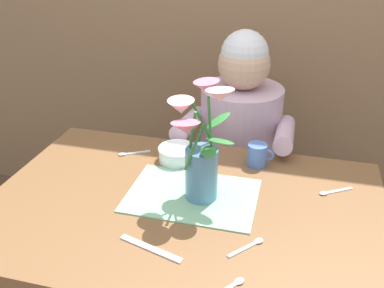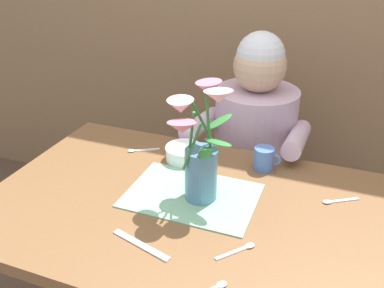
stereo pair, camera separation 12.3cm
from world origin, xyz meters
name	(u,v)px [view 1 (the left image)]	position (x,y,z in m)	size (l,w,h in m)	color
dining_table	(184,229)	(0.00, 0.00, 0.64)	(1.20, 0.80, 0.74)	brown
seated_person	(238,160)	(0.08, 0.62, 0.56)	(0.45, 0.47, 1.14)	#4C4C56
striped_placemat	(192,195)	(0.02, 0.04, 0.74)	(0.40, 0.28, 0.01)	#7AB289
flower_vase	(201,150)	(0.04, 0.04, 0.91)	(0.21, 0.26, 0.37)	teal
ceramic_bowl	(177,153)	(-0.09, 0.24, 0.77)	(0.14, 0.14, 0.06)	white
dinner_knife	(151,248)	(-0.03, -0.22, 0.74)	(0.19, 0.02, 0.01)	silver
tea_cup	(257,155)	(0.19, 0.29, 0.78)	(0.09, 0.07, 0.08)	#476BB7
spoon_0	(251,245)	(0.22, -0.14, 0.74)	(0.09, 0.10, 0.01)	silver
spoon_1	(231,286)	(0.20, -0.29, 0.74)	(0.09, 0.10, 0.01)	silver
spoon_2	(331,192)	(0.43, 0.17, 0.74)	(0.11, 0.08, 0.01)	silver
spoon_3	(129,153)	(-0.28, 0.25, 0.74)	(0.11, 0.07, 0.01)	silver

